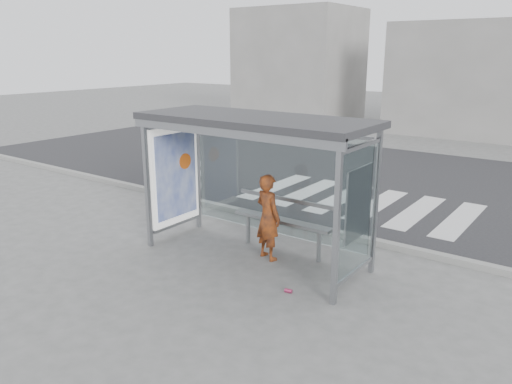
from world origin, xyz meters
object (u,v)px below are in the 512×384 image
(bus_shelter, at_px, (239,150))
(person, at_px, (268,217))
(soda_can, at_px, (288,291))
(bench, at_px, (282,221))

(bus_shelter, bearing_deg, person, 10.00)
(bus_shelter, height_order, soda_can, bus_shelter)
(person, bearing_deg, bus_shelter, 27.02)
(person, xyz_separation_m, soda_can, (1.06, -0.95, -0.76))
(bench, bearing_deg, bus_shelter, -139.72)
(soda_can, bearing_deg, bus_shelter, 152.43)
(bench, bearing_deg, person, -95.67)
(person, bearing_deg, soda_can, 155.01)
(bus_shelter, height_order, bench, bus_shelter)
(bench, distance_m, soda_can, 1.80)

